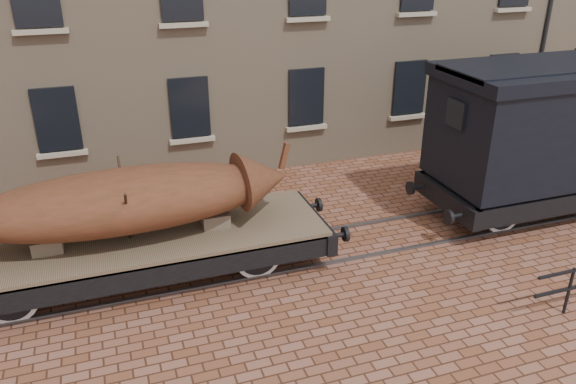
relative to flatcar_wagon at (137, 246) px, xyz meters
name	(u,v)px	position (x,y,z in m)	size (l,w,h in m)	color
ground	(340,244)	(4.55, 0.00, -0.82)	(90.00, 90.00, 0.00)	brown
rail_track	(340,243)	(4.55, 0.00, -0.79)	(30.00, 1.52, 0.06)	#59595E
flatcar_wagon	(137,246)	(0.00, 0.00, 0.00)	(8.71, 2.36, 1.31)	brown
iron_boat	(125,200)	(-0.12, 0.00, 1.05)	(6.89, 2.01, 1.63)	brown
goods_van	(565,120)	(10.55, 0.00, 1.61)	(7.48, 2.73, 3.87)	black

